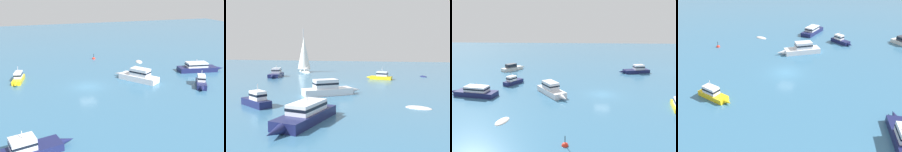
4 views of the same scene
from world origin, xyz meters
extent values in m
plane|color=teal|center=(0.00, 0.00, 0.00)|extent=(160.00, 160.00, 0.00)
cube|color=yellow|center=(-10.15, 5.98, 0.33)|extent=(2.24, 4.51, 0.66)
cone|color=yellow|center=(-10.69, 3.39, 0.33)|extent=(0.87, 1.19, 0.66)
cube|color=silver|center=(-10.10, 6.22, 1.13)|extent=(1.52, 2.28, 0.95)
cube|color=black|center=(-10.10, 6.22, 1.18)|extent=(1.57, 2.32, 0.24)
cylinder|color=silver|center=(-10.10, 6.22, 2.07)|extent=(0.08, 0.08, 0.92)
cube|color=#191E4C|center=(-9.60, -16.59, 0.39)|extent=(6.21, 3.41, 0.78)
cone|color=#191E4C|center=(-6.06, -15.78, 0.39)|extent=(1.61, 1.09, 0.78)
cube|color=silver|center=(-10.17, -16.72, 1.33)|extent=(2.57, 2.17, 1.11)
cube|color=black|center=(-10.17, -16.72, 1.39)|extent=(2.62, 2.22, 0.24)
cylinder|color=silver|center=(-10.17, -16.72, 2.25)|extent=(0.08, 0.08, 0.71)
cube|color=#191E4C|center=(21.08, 1.87, 0.42)|extent=(7.28, 3.62, 0.83)
cone|color=#191E4C|center=(25.31, 1.10, 0.42)|extent=(1.86, 1.13, 0.83)
cube|color=silver|center=(20.90, 1.90, 1.27)|extent=(4.02, 2.57, 0.87)
cube|color=black|center=(20.90, 1.90, 1.31)|extent=(4.06, 2.61, 0.24)
cylinder|color=silver|center=(20.90, 1.90, 1.96)|extent=(0.08, 0.08, 0.52)
cube|color=#191E4C|center=(16.74, -5.48, 0.38)|extent=(3.37, 4.27, 0.76)
cone|color=#191E4C|center=(15.43, -7.64, 0.38)|extent=(1.18, 1.28, 0.76)
cube|color=white|center=(16.97, -5.11, 1.24)|extent=(1.89, 2.09, 0.95)
cube|color=black|center=(16.97, -5.11, 1.29)|extent=(1.94, 2.14, 0.24)
cylinder|color=silver|center=(16.97, -5.11, 2.09)|extent=(0.08, 0.08, 0.74)
ellipsoid|color=silver|center=(13.72, 11.51, 0.00)|extent=(2.00, 2.98, 0.43)
cube|color=white|center=(8.68, 0.23, 0.46)|extent=(5.60, 6.63, 0.91)
cone|color=white|center=(6.36, 3.52, 0.46)|extent=(1.69, 1.86, 0.91)
cube|color=silver|center=(8.83, 0.01, 1.52)|extent=(3.22, 3.52, 1.20)
cube|color=black|center=(8.83, 0.01, 1.58)|extent=(3.28, 3.58, 0.24)
cylinder|color=blue|center=(8.74, 0.41, 1.39)|extent=(0.32, 0.32, 0.94)
sphere|color=#D8684C|center=(8.74, 0.41, 1.98)|extent=(0.24, 0.24, 0.24)
sphere|color=red|center=(5.51, 16.94, 0.00)|extent=(0.72, 0.72, 0.72)
cylinder|color=black|center=(5.51, 16.94, 0.73)|extent=(0.08, 0.08, 0.75)
camera|label=1|loc=(-9.75, -40.57, 14.74)|focal=45.50mm
camera|label=2|loc=(40.93, 9.39, 6.20)|focal=40.89mm
camera|label=3|loc=(4.44, 38.86, 12.87)|focal=38.25mm
camera|label=4|loc=(-30.05, -12.46, 16.52)|focal=37.11mm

